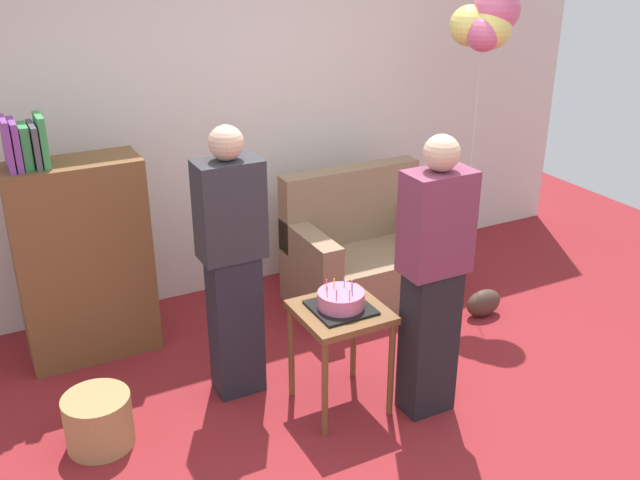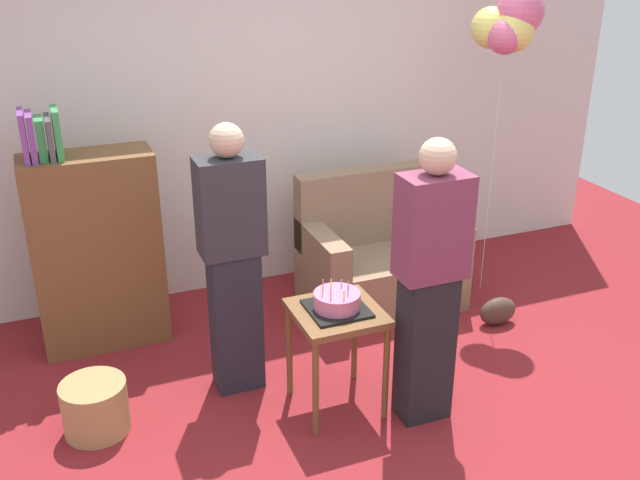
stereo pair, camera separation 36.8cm
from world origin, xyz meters
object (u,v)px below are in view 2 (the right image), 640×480
person_blowing_candles (233,260)px  person_holding_cake (429,283)px  wicker_basket (95,407)px  handbag (498,311)px  couch (378,258)px  bookshelf (96,248)px  balloon_bunch (509,24)px  birthday_cake (337,302)px  side_table (337,325)px

person_blowing_candles → person_holding_cake: same height
wicker_basket → handbag: wicker_basket is taller
couch → bookshelf: bearing=175.2°
balloon_bunch → person_holding_cake: bearing=-135.9°
wicker_basket → balloon_bunch: 3.50m
bookshelf → wicker_basket: 1.11m
birthday_cake → person_blowing_candles: bearing=138.3°
wicker_basket → balloon_bunch: bearing=11.8°
birthday_cake → handbag: bearing=17.2°
person_blowing_candles → handbag: (1.89, 0.02, -0.73)m
bookshelf → person_blowing_candles: size_ratio=0.98×
bookshelf → person_blowing_candles: (0.68, -0.83, 0.16)m
handbag → balloon_bunch: balloon_bunch is taller
person_holding_cake → handbag: size_ratio=5.82×
side_table → wicker_basket: bearing=168.0°
couch → wicker_basket: couch is taller
bookshelf → birthday_cake: bookshelf is taller
person_holding_cake → wicker_basket: 1.95m
person_holding_cake → side_table: bearing=-24.9°
birthday_cake → person_holding_cake: bearing=-30.8°
couch → person_blowing_candles: (-1.26, -0.67, 0.49)m
handbag → person_holding_cake: bearing=-145.2°
person_holding_cake → bookshelf: bearing=-37.8°
person_blowing_candles → wicker_basket: (-0.85, -0.14, -0.68)m
person_blowing_candles → wicker_basket: 1.10m
wicker_basket → handbag: bearing=3.3°
bookshelf → side_table: size_ratio=2.54×
side_table → balloon_bunch: (1.60, 0.89, 1.45)m
wicker_basket → bookshelf: bearing=80.2°
couch → bookshelf: size_ratio=0.69×
handbag → birthday_cake: bearing=-162.8°
bookshelf → birthday_cake: size_ratio=4.99×
bookshelf → birthday_cake: bearing=-47.3°
side_table → birthday_cake: size_ratio=1.97×
birthday_cake → person_holding_cake: size_ratio=0.20×
bookshelf → side_table: bearing=-47.3°
person_blowing_candles → side_table: bearing=-39.3°
birthday_cake → wicker_basket: 1.45m
person_holding_cake → balloon_bunch: size_ratio=0.73×
bookshelf → person_holding_cake: (1.58, -1.50, 0.16)m
couch → person_blowing_candles: 1.51m
balloon_bunch → handbag: bearing=-111.6°
bookshelf → handbag: bearing=-17.5°
balloon_bunch → couch: bearing=166.0°
person_blowing_candles → wicker_basket: person_blowing_candles is taller
birthday_cake → balloon_bunch: size_ratio=0.14×
couch → handbag: couch is taller
birthday_cake → balloon_bunch: (1.60, 0.89, 1.30)m
couch → birthday_cake: couch is taller
wicker_basket → handbag: 2.74m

